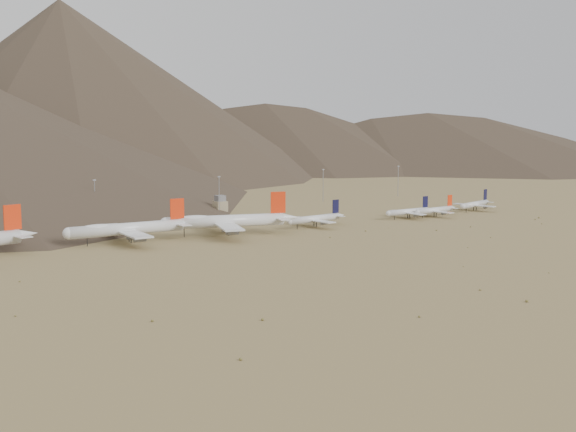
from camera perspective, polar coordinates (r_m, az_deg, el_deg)
ground at (r=380.89m, az=-0.34°, el=-1.89°), size 3000.00×3000.00×0.00m
widebody_centre at (r=379.61m, az=-12.52°, el=-0.98°), size 72.13×55.48×21.41m
widebody_east at (r=396.23m, az=-4.91°, el=-0.39°), size 75.47×60.03×23.25m
narrowbody_a at (r=427.96m, az=2.20°, el=-0.21°), size 45.77×33.01×15.11m
narrowbody_b at (r=472.70m, az=9.55°, el=0.35°), size 40.78×29.06×13.46m
narrowbody_c at (r=484.49m, az=11.59°, el=0.47°), size 40.53×29.17×13.37m
narrowbody_d at (r=523.68m, az=14.58°, el=0.91°), size 41.59×30.66×13.99m
control_tower at (r=496.74m, az=-5.38°, el=0.87°), size 8.00×8.00×12.00m
mast_west at (r=475.38m, az=-15.01°, el=1.44°), size 2.00×0.60×25.70m
mast_centre at (r=488.76m, az=-5.46°, el=1.81°), size 2.00×0.60×25.70m
mast_east at (r=561.91m, az=2.79°, el=2.56°), size 2.00×0.60×25.70m
mast_far_east at (r=610.55m, az=8.70°, el=2.87°), size 2.00×0.60×25.70m
desert_scrub at (r=334.93m, az=12.47°, el=-3.30°), size 403.38×172.91×0.90m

